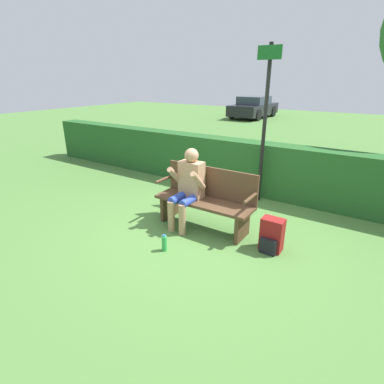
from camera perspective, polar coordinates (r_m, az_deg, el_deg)
ground_plane at (r=4.91m, az=2.12°, el=-6.70°), size 40.00×40.00×0.00m
hedge_back at (r=6.36m, az=11.44°, el=4.61°), size 12.00×0.45×1.07m
park_bench at (r=4.77m, az=2.64°, el=-1.28°), size 1.60×0.48×0.96m
person_seated at (r=4.72m, az=-0.74°, el=1.46°), size 0.52×0.59×1.26m
backpack at (r=4.34m, az=14.91°, el=-8.04°), size 0.30×0.27×0.48m
water_bottle at (r=4.26m, az=-5.28°, el=-9.67°), size 0.08×0.08×0.25m
signpost at (r=5.71m, az=13.72°, el=13.47°), size 0.42×0.09×2.84m
parked_car at (r=19.16m, az=11.65°, el=15.51°), size 1.84×3.94×1.25m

